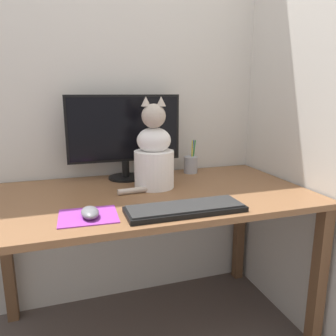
{
  "coord_description": "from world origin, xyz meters",
  "views": [
    {
      "loc": [
        -0.34,
        -1.29,
        1.12
      ],
      "look_at": [
        0.05,
        -0.09,
        0.83
      ],
      "focal_mm": 35.0,
      "sensor_mm": 36.0,
      "label": 1
    }
  ],
  "objects": [
    {
      "name": "ground_plane",
      "position": [
        0.0,
        0.0,
        0.0
      ],
      "size": [
        12.0,
        12.0,
        0.0
      ],
      "primitive_type": "plane",
      "color": "#564C47"
    },
    {
      "name": "pen_cup",
      "position": [
        0.3,
        0.28,
        0.75
      ],
      "size": [
        0.07,
        0.07,
        0.17
      ],
      "color": "#99999E",
      "rests_on": "desk"
    },
    {
      "name": "mousepad_left",
      "position": [
        -0.27,
        -0.2,
        0.7
      ],
      "size": [
        0.21,
        0.18,
        0.0
      ],
      "rotation": [
        0.0,
        0.0,
        -0.04
      ],
      "color": "purple",
      "rests_on": "desk"
    },
    {
      "name": "wall_back",
      "position": [
        0.0,
        0.39,
        1.25
      ],
      "size": [
        7.0,
        0.04,
        2.5
      ],
      "color": "beige",
      "rests_on": "ground_plane"
    },
    {
      "name": "cat",
      "position": [
        0.04,
        0.07,
        0.85
      ],
      "size": [
        0.28,
        0.22,
        0.4
      ],
      "rotation": [
        0.0,
        0.0,
        -0.27
      ],
      "color": "white",
      "rests_on": "desk"
    },
    {
      "name": "wall_side_right",
      "position": [
        0.71,
        0.0,
        1.25
      ],
      "size": [
        0.04,
        7.0,
        2.5
      ],
      "rotation": [
        0.0,
        0.0,
        1.57
      ],
      "color": "beige",
      "rests_on": "ground_plane"
    },
    {
      "name": "monitor",
      "position": [
        -0.05,
        0.27,
        0.93
      ],
      "size": [
        0.55,
        0.17,
        0.41
      ],
      "color": "black",
      "rests_on": "desk"
    },
    {
      "name": "keyboard",
      "position": [
        0.06,
        -0.26,
        0.71
      ],
      "size": [
        0.43,
        0.15,
        0.02
      ],
      "rotation": [
        0.0,
        0.0,
        0.0
      ],
      "color": "black",
      "rests_on": "desk"
    },
    {
      "name": "desk",
      "position": [
        0.0,
        0.0,
        0.61
      ],
      "size": [
        1.35,
        0.72,
        0.7
      ],
      "color": "brown",
      "rests_on": "ground_plane"
    },
    {
      "name": "computer_mouse_left",
      "position": [
        -0.27,
        -0.22,
        0.72
      ],
      "size": [
        0.06,
        0.1,
        0.03
      ],
      "color": "slate",
      "rests_on": "mousepad_left"
    }
  ]
}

